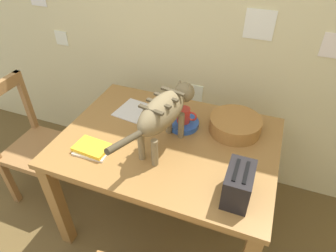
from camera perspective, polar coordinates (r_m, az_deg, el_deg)
name	(u,v)px	position (r m, az deg, el deg)	size (l,w,h in m)	color
wall_rear	(195,16)	(2.08, 5.19, 20.43)	(4.53, 0.11, 2.50)	beige
dining_table	(168,151)	(1.78, 0.00, -4.85)	(1.25, 0.91, 0.75)	olive
cat	(165,111)	(1.54, -0.66, 2.89)	(0.22, 0.70, 0.33)	olive
saucer_bowl	(183,124)	(1.81, 2.96, 0.48)	(0.19, 0.19, 0.03)	#2955B5
coffee_mug	(184,115)	(1.77, 3.15, 2.10)	(0.12, 0.08, 0.09)	red
magazine	(137,112)	(1.94, -5.97, 2.79)	(0.26, 0.23, 0.01)	silver
book_stack	(92,149)	(1.68, -14.52, -4.27)	(0.20, 0.15, 0.03)	beige
wicker_basket	(235,124)	(1.80, 12.91, 0.29)	(0.31, 0.31, 0.09)	#9F6B33
toaster	(238,184)	(1.40, 13.50, -10.96)	(0.12, 0.20, 0.18)	black
wooden_chair_far	(34,146)	(2.34, -24.58, -3.52)	(0.42, 0.42, 0.93)	#9D6E3E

